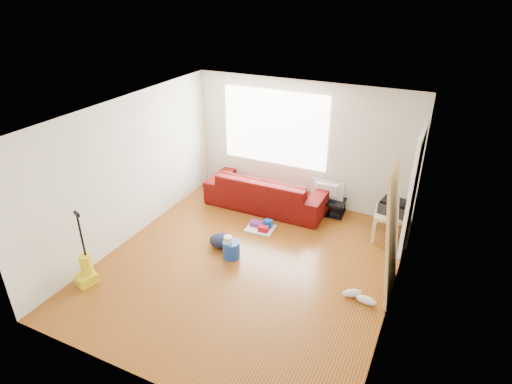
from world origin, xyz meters
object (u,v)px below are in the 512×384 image
at_px(tv_stand, 325,205).
at_px(bucket, 232,257).
at_px(sofa, 267,206).
at_px(backpack, 222,246).
at_px(cleaning_tray, 261,227).
at_px(side_table, 392,217).
at_px(vacuum, 86,270).

height_order(tv_stand, bucket, tv_stand).
distance_m(sofa, bucket, 1.87).
height_order(tv_stand, backpack, tv_stand).
bearing_deg(cleaning_tray, side_table, 19.12).
xyz_separation_m(backpack, vacuum, (-1.37, -1.74, 0.22)).
xyz_separation_m(tv_stand, side_table, (1.33, -0.37, 0.27)).
bearing_deg(cleaning_tray, tv_stand, 52.72).
distance_m(tv_stand, backpack, 2.30).
bearing_deg(backpack, side_table, 15.15).
bearing_deg(side_table, sofa, 177.57).
xyz_separation_m(cleaning_tray, backpack, (-0.39, -0.79, -0.05)).
distance_m(bucket, cleaning_tray, 1.00).
distance_m(side_table, cleaning_tray, 2.35).
height_order(sofa, bucket, sofa).
xyz_separation_m(sofa, vacuum, (-1.48, -3.40, 0.22)).
relative_size(tv_stand, side_table, 1.17).
relative_size(bucket, backpack, 0.67).
bearing_deg(backpack, sofa, 70.24).
distance_m(side_table, vacuum, 5.15).
distance_m(cleaning_tray, backpack, 0.89).
bearing_deg(bucket, sofa, 95.74).
distance_m(sofa, backpack, 1.66).
height_order(side_table, backpack, side_table).
bearing_deg(side_table, vacuum, -140.18).
relative_size(sofa, cleaning_tray, 4.57).
distance_m(sofa, vacuum, 3.71).
xyz_separation_m(sofa, cleaning_tray, (0.28, -0.86, 0.05)).
distance_m(sofa, cleaning_tray, 0.91).
xyz_separation_m(bucket, cleaning_tray, (0.09, 1.00, 0.05)).
bearing_deg(tv_stand, backpack, -126.44).
relative_size(backpack, vacuum, 0.36).
relative_size(side_table, backpack, 1.59).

